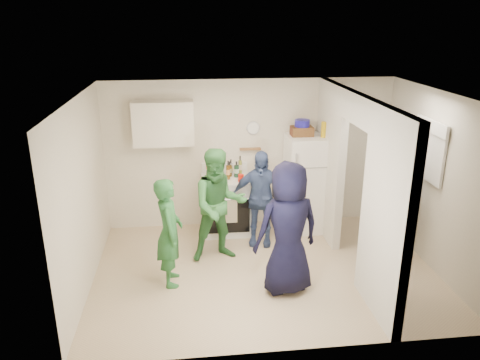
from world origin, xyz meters
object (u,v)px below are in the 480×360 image
at_px(blue_bowl, 302,123).
at_px(person_green_center, 219,205).
at_px(fridge, 306,184).
at_px(wicker_basket, 302,131).
at_px(person_nook, 384,204).
at_px(stove, 226,205).
at_px(person_green_left, 169,232).
at_px(person_denim, 260,198).
at_px(person_navy, 288,229).
at_px(yellow_cup_stack_top, 324,130).

relative_size(blue_bowl, person_green_center, 0.14).
xyz_separation_m(fridge, wicker_basket, (-0.10, 0.05, 0.89)).
bearing_deg(wicker_basket, person_nook, -48.23).
bearing_deg(person_green_center, stove, 70.05).
bearing_deg(person_green_left, person_denim, -56.37).
relative_size(fridge, person_green_center, 0.96).
relative_size(fridge, blue_bowl, 6.75).
distance_m(blue_bowl, person_navy, 2.19).
bearing_deg(person_green_left, yellow_cup_stack_top, -63.35).
distance_m(fridge, person_green_center, 1.75).
height_order(blue_bowl, person_green_left, blue_bowl).
distance_m(person_green_left, person_green_center, 0.93).
bearing_deg(yellow_cup_stack_top, person_nook, -54.95).
height_order(yellow_cup_stack_top, person_denim, yellow_cup_stack_top).
bearing_deg(stove, person_denim, -45.96).
bearing_deg(person_navy, yellow_cup_stack_top, -130.92).
bearing_deg(person_denim, person_green_center, -135.81).
relative_size(person_green_left, person_nook, 0.90).
distance_m(person_green_center, person_nook, 2.42).
height_order(fridge, yellow_cup_stack_top, yellow_cup_stack_top).
relative_size(stove, person_navy, 0.54).
height_order(stove, blue_bowl, blue_bowl).
xyz_separation_m(yellow_cup_stack_top, person_nook, (0.68, -0.97, -0.91)).
relative_size(fridge, person_nook, 0.97).
bearing_deg(person_green_center, yellow_cup_stack_top, 15.53).
distance_m(stove, fridge, 1.37).
xyz_separation_m(fridge, blue_bowl, (-0.10, 0.05, 1.02)).
relative_size(person_green_left, person_navy, 0.85).
height_order(fridge, wicker_basket, wicker_basket).
bearing_deg(fridge, person_navy, -111.03).
xyz_separation_m(fridge, person_nook, (0.90, -1.07, 0.02)).
distance_m(person_denim, person_navy, 1.38).
bearing_deg(person_navy, blue_bowl, -120.66).
bearing_deg(blue_bowl, yellow_cup_stack_top, -25.11).
height_order(blue_bowl, person_nook, blue_bowl).
height_order(person_green_center, person_nook, person_green_center).
xyz_separation_m(stove, yellow_cup_stack_top, (1.55, -0.13, 1.27)).
xyz_separation_m(wicker_basket, person_green_center, (-1.41, -0.93, -0.85)).
bearing_deg(stove, blue_bowl, 0.93).
xyz_separation_m(yellow_cup_stack_top, person_navy, (-0.93, -1.74, -0.86)).
xyz_separation_m(stove, blue_bowl, (1.23, 0.02, 1.35)).
bearing_deg(wicker_basket, person_navy, -107.81).
xyz_separation_m(stove, person_navy, (0.63, -1.87, 0.41)).
xyz_separation_m(yellow_cup_stack_top, person_green_center, (-1.73, -0.78, -0.90)).
distance_m(stove, yellow_cup_stack_top, 2.01).
distance_m(fridge, person_green_left, 2.67).
xyz_separation_m(wicker_basket, blue_bowl, (0.00, 0.00, 0.13)).
distance_m(stove, person_nook, 2.52).
bearing_deg(person_nook, stove, -93.15).
bearing_deg(person_navy, person_green_center, -62.79).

